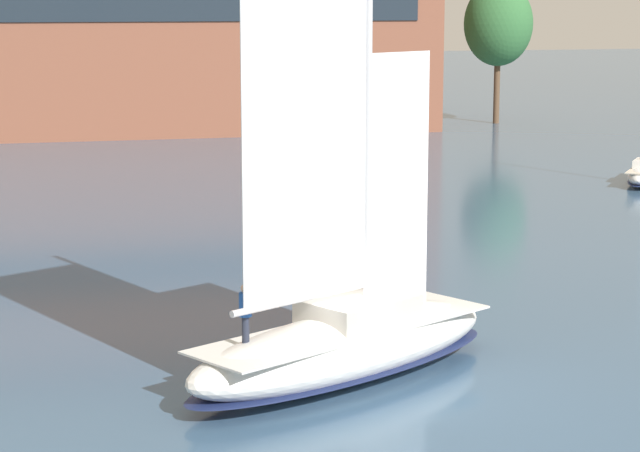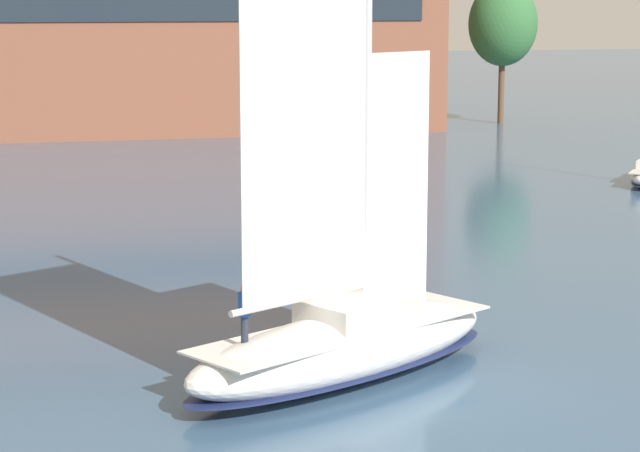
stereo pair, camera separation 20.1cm
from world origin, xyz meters
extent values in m
plane|color=#385675|center=(0.00, 0.00, 0.00)|extent=(400.00, 400.00, 0.00)
cube|color=brown|center=(1.57, 68.37, 9.40)|extent=(44.88, 14.12, 18.81)
cube|color=#1E2833|center=(1.57, 61.24, 10.34)|extent=(40.39, 0.10, 3.01)
cylinder|color=brown|center=(30.71, 66.80, 3.23)|extent=(0.52, 0.52, 6.46)
ellipsoid|color=#336B38|center=(30.71, 66.80, 8.42)|extent=(5.81, 5.81, 7.11)
ellipsoid|color=white|center=(0.00, 0.00, 0.95)|extent=(11.23, 8.34, 1.90)
ellipsoid|color=#19234C|center=(0.00, 0.00, 0.43)|extent=(11.35, 8.42, 0.23)
cube|color=silver|center=(0.00, 0.00, 1.50)|extent=(9.82, 7.23, 0.06)
cube|color=beige|center=(0.48, 0.28, 1.92)|extent=(3.81, 3.47, 0.78)
cylinder|color=silver|center=(0.77, 0.45, 8.52)|extent=(0.22, 0.22, 13.97)
cylinder|color=silver|center=(-1.40, -0.82, 2.65)|extent=(4.44, 2.70, 0.19)
cube|color=white|center=(-1.23, -0.72, 8.38)|extent=(4.01, 2.36, 11.46)
cube|color=white|center=(1.92, 1.12, 5.38)|extent=(2.14, 1.26, 7.69)
cylinder|color=#232838|center=(-3.09, -1.37, 1.96)|extent=(0.27, 0.27, 0.85)
cylinder|color=#1E4CA5|center=(-3.09, -1.37, 2.71)|extent=(0.47, 0.47, 0.65)
sphere|color=tan|center=(-3.09, -1.37, 3.15)|extent=(0.24, 0.24, 0.24)
camera|label=1|loc=(-8.63, -33.14, 10.82)|focal=70.00mm
camera|label=2|loc=(-8.43, -33.18, 10.82)|focal=70.00mm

